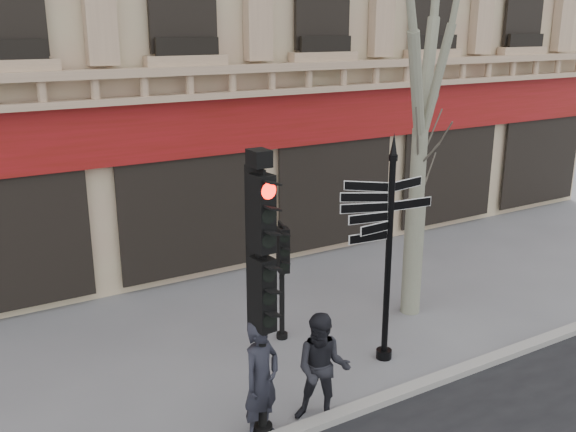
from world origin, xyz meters
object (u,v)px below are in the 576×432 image
traffic_signal_secondary (282,262)px  pedestrian_b (323,369)px  traffic_signal_main (261,264)px  pedestrian_a (261,380)px  fingerpost (391,212)px

traffic_signal_secondary → pedestrian_b: 2.81m
traffic_signal_main → pedestrian_a: (-0.02, -0.02, -1.77)m
pedestrian_b → traffic_signal_secondary: bearing=110.2°
traffic_signal_secondary → fingerpost: bearing=-37.5°
fingerpost → traffic_signal_secondary: bearing=142.5°
fingerpost → pedestrian_a: (-2.98, -0.87, -1.84)m
traffic_signal_main → traffic_signal_secondary: traffic_signal_main is taller
traffic_signal_main → traffic_signal_secondary: size_ratio=1.90×
traffic_signal_main → pedestrian_b: traffic_signal_main is taller
pedestrian_b → pedestrian_a: bearing=-149.5°
pedestrian_a → pedestrian_b: pedestrian_a is taller
traffic_signal_secondary → traffic_signal_main: bearing=-109.9°
fingerpost → pedestrian_a: 3.61m
traffic_signal_main → traffic_signal_secondary: (1.77, 2.45, -1.12)m
fingerpost → traffic_signal_main: size_ratio=0.97×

